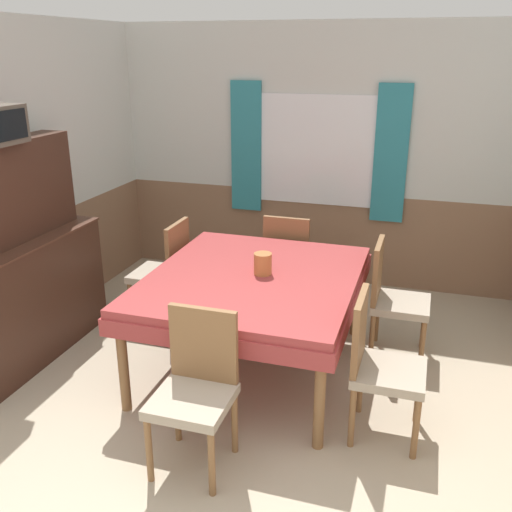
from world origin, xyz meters
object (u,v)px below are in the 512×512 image
at_px(dining_table, 253,287).
at_px(chair_right_far, 392,296).
at_px(chair_head_near, 196,385).
at_px(chair_left_far, 165,269).
at_px(chair_head_window, 289,259).
at_px(chair_right_near, 379,362).
at_px(vase, 263,264).
at_px(sideboard, 17,273).

height_order(dining_table, chair_right_far, chair_right_far).
height_order(dining_table, chair_head_near, chair_head_near).
bearing_deg(chair_head_near, dining_table, -90.00).
xyz_separation_m(chair_left_far, chair_head_window, (0.98, 0.57, 0.00)).
bearing_deg(chair_right_near, vase, -121.55).
relative_size(chair_right_near, chair_head_near, 1.00).
bearing_deg(sideboard, chair_right_near, -3.07).
bearing_deg(dining_table, chair_right_near, -28.20).
xyz_separation_m(chair_left_far, chair_head_near, (0.98, -1.63, 0.00)).
height_order(chair_right_near, chair_head_near, same).
distance_m(chair_head_window, vase, 1.12).
bearing_deg(chair_head_window, dining_table, -90.00).
relative_size(chair_left_far, vase, 5.89).
distance_m(chair_head_window, chair_head_near, 2.20).
height_order(chair_right_far, vase, chair_right_far).
relative_size(dining_table, vase, 11.00).
distance_m(chair_left_far, chair_head_window, 1.14).
bearing_deg(chair_head_window, sideboard, -140.34).
relative_size(dining_table, chair_head_near, 1.87).
relative_size(chair_head_window, chair_head_near, 1.00).
relative_size(chair_right_near, sideboard, 0.55).
height_order(dining_table, vase, vase).
bearing_deg(vase, sideboard, -167.25).
distance_m(chair_right_near, chair_left_far, 2.23).
relative_size(chair_left_far, chair_right_far, 1.00).
bearing_deg(dining_table, chair_head_window, 90.00).
relative_size(chair_head_window, sideboard, 0.55).
bearing_deg(vase, chair_head_near, -93.06).
xyz_separation_m(chair_right_near, vase, (-0.92, 0.57, 0.34)).
xyz_separation_m(chair_right_near, sideboard, (-2.77, 0.15, 0.21)).
distance_m(dining_table, sideboard, 1.82).
xyz_separation_m(chair_right_far, vase, (-0.92, -0.49, 0.34)).
xyz_separation_m(dining_table, vase, (0.06, 0.04, 0.18)).
relative_size(chair_left_far, chair_head_window, 1.00).
bearing_deg(chair_right_near, chair_head_near, -59.73).
bearing_deg(sideboard, chair_left_far, 48.49).
relative_size(chair_right_far, sideboard, 0.55).
distance_m(chair_left_far, chair_head_near, 1.90).
bearing_deg(dining_table, chair_left_far, 151.80).
height_order(chair_right_far, chair_head_near, same).
distance_m(chair_right_near, chair_head_window, 1.90).
xyz_separation_m(dining_table, chair_head_window, (-0.00, 1.10, -0.16)).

